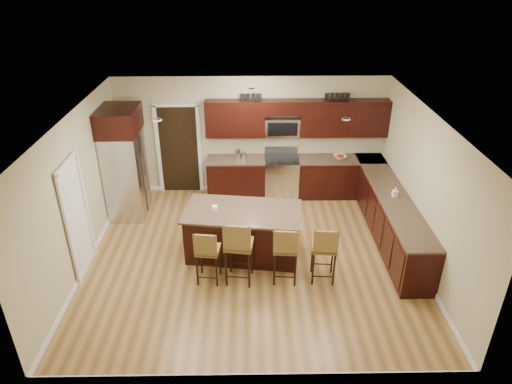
{
  "coord_description": "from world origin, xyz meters",
  "views": [
    {
      "loc": [
        -0.05,
        -6.94,
        5.04
      ],
      "look_at": [
        0.07,
        0.4,
        1.16
      ],
      "focal_mm": 32.0,
      "sensor_mm": 36.0,
      "label": 1
    }
  ],
  "objects_px": {
    "island": "(243,234)",
    "stool_right": "(285,248)",
    "range": "(281,177)",
    "stool_left": "(207,251)",
    "refrigerator": "(124,162)",
    "stool_extra": "(325,248)",
    "stool_mid": "(238,245)"
  },
  "relations": [
    {
      "from": "stool_left",
      "to": "stool_extra",
      "type": "distance_m",
      "value": 1.95
    },
    {
      "from": "island",
      "to": "stool_right",
      "type": "height_order",
      "value": "stool_right"
    },
    {
      "from": "stool_left",
      "to": "stool_mid",
      "type": "bearing_deg",
      "value": 5.68
    },
    {
      "from": "range",
      "to": "stool_right",
      "type": "bearing_deg",
      "value": -92.51
    },
    {
      "from": "range",
      "to": "stool_extra",
      "type": "height_order",
      "value": "range"
    },
    {
      "from": "island",
      "to": "stool_right",
      "type": "distance_m",
      "value": 1.13
    },
    {
      "from": "stool_mid",
      "to": "stool_right",
      "type": "bearing_deg",
      "value": 8.33
    },
    {
      "from": "range",
      "to": "island",
      "type": "relative_size",
      "value": 0.5
    },
    {
      "from": "stool_left",
      "to": "stool_right",
      "type": "bearing_deg",
      "value": 6.66
    },
    {
      "from": "range",
      "to": "stool_right",
      "type": "xyz_separation_m",
      "value": [
        -0.14,
        -3.16,
        0.21
      ]
    },
    {
      "from": "stool_left",
      "to": "stool_mid",
      "type": "distance_m",
      "value": 0.53
    },
    {
      "from": "range",
      "to": "stool_left",
      "type": "bearing_deg",
      "value": -114.55
    },
    {
      "from": "island",
      "to": "stool_mid",
      "type": "bearing_deg",
      "value": -86.88
    },
    {
      "from": "island",
      "to": "stool_extra",
      "type": "distance_m",
      "value": 1.63
    },
    {
      "from": "island",
      "to": "stool_extra",
      "type": "bearing_deg",
      "value": -24.2
    },
    {
      "from": "range",
      "to": "stool_right",
      "type": "height_order",
      "value": "range"
    },
    {
      "from": "island",
      "to": "stool_right",
      "type": "xyz_separation_m",
      "value": [
        0.72,
        -0.84,
        0.25
      ]
    },
    {
      "from": "stool_right",
      "to": "stool_extra",
      "type": "xyz_separation_m",
      "value": [
        0.65,
        0.0,
        0.0
      ]
    },
    {
      "from": "island",
      "to": "refrigerator",
      "type": "height_order",
      "value": "refrigerator"
    },
    {
      "from": "stool_mid",
      "to": "refrigerator",
      "type": "bearing_deg",
      "value": 142.84
    },
    {
      "from": "island",
      "to": "refrigerator",
      "type": "bearing_deg",
      "value": 155.5
    },
    {
      "from": "range",
      "to": "refrigerator",
      "type": "relative_size",
      "value": 0.47
    },
    {
      "from": "stool_mid",
      "to": "refrigerator",
      "type": "height_order",
      "value": "refrigerator"
    },
    {
      "from": "island",
      "to": "stool_right",
      "type": "bearing_deg",
      "value": -42.18
    },
    {
      "from": "stool_mid",
      "to": "refrigerator",
      "type": "distance_m",
      "value": 3.4
    },
    {
      "from": "refrigerator",
      "to": "stool_right",
      "type": "bearing_deg",
      "value": -36.9
    },
    {
      "from": "stool_left",
      "to": "stool_mid",
      "type": "xyz_separation_m",
      "value": [
        0.52,
        -0.01,
        0.11
      ]
    },
    {
      "from": "stool_right",
      "to": "refrigerator",
      "type": "xyz_separation_m",
      "value": [
        -3.16,
        2.37,
        0.53
      ]
    },
    {
      "from": "refrigerator",
      "to": "stool_left",
      "type": "bearing_deg",
      "value": -51.88
    },
    {
      "from": "stool_mid",
      "to": "island",
      "type": "bearing_deg",
      "value": 93.45
    },
    {
      "from": "stool_right",
      "to": "refrigerator",
      "type": "distance_m",
      "value": 3.99
    },
    {
      "from": "island",
      "to": "stool_left",
      "type": "xyz_separation_m",
      "value": [
        -0.59,
        -0.84,
        0.21
      ]
    }
  ]
}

